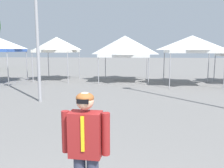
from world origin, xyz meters
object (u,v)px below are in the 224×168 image
at_px(canopy_tent_behind_center, 125,46).
at_px(canopy_tent_behind_right, 57,45).
at_px(person_foreground, 86,148).
at_px(canopy_tent_left_of_center, 192,44).

bearing_deg(canopy_tent_behind_center, canopy_tent_behind_right, 178.43).
bearing_deg(person_foreground, canopy_tent_behind_center, 89.99).
distance_m(canopy_tent_left_of_center, person_foreground, 13.74).
bearing_deg(canopy_tent_left_of_center, person_foreground, -109.00).
bearing_deg(person_foreground, canopy_tent_left_of_center, 71.00).
bearing_deg(canopy_tent_behind_center, person_foreground, -90.01).
height_order(canopy_tent_behind_right, canopy_tent_behind_center, canopy_tent_behind_center).
distance_m(canopy_tent_behind_center, canopy_tent_left_of_center, 4.69).
height_order(canopy_tent_behind_center, canopy_tent_left_of_center, canopy_tent_behind_center).
distance_m(canopy_tent_behind_right, canopy_tent_behind_center, 5.19).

